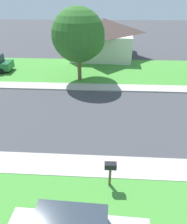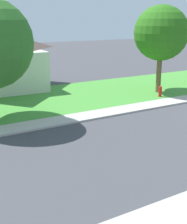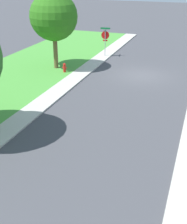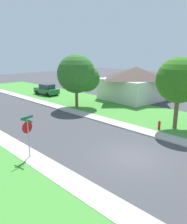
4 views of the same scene
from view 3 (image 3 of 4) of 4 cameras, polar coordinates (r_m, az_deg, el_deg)
The scene contains 5 objects.
ground_plane at distance 25.07m, azimuth 8.82°, elevation 6.71°, with size 120.00×120.00×0.00m, color #424247.
sidewalk_east at distance 16.56m, azimuth -16.57°, elevation -3.92°, with size 1.40×56.00×0.10m, color #B7B2A8.
stop_sign_near_corner at distance 29.98m, azimuth 2.19°, elevation 13.74°, with size 0.91×0.91×2.77m.
tree_across_left at distance 26.07m, azimuth -7.69°, elevation 16.93°, with size 4.15×3.86×6.24m.
fire_hydrant at distance 25.38m, azimuth -5.40°, elevation 8.17°, with size 0.38×0.22×0.83m.
Camera 3 is at (-4.48, 23.40, 7.81)m, focal length 49.25 mm.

